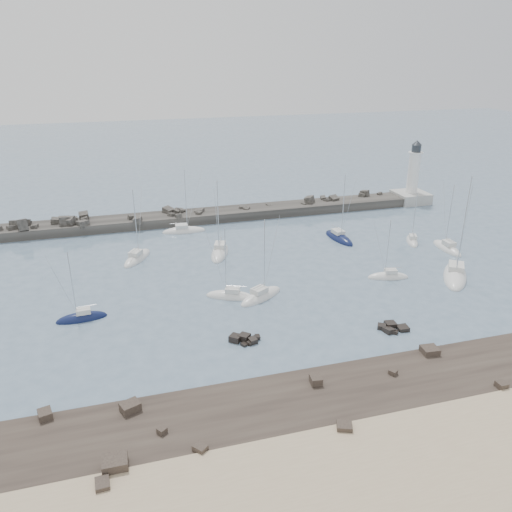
{
  "coord_description": "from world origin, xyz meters",
  "views": [
    {
      "loc": [
        -16.63,
        -57.69,
        32.07
      ],
      "look_at": [
        3.18,
        12.0,
        2.03
      ],
      "focal_mm": 35.0,
      "sensor_mm": 36.0,
      "label": 1
    }
  ],
  "objects_px": {
    "sailboat_12": "(412,241)",
    "sailboat_5": "(230,296)",
    "sailboat_4": "(184,231)",
    "sailboat_6": "(220,253)",
    "sailboat_2": "(82,318)",
    "lighthouse": "(411,189)",
    "sailboat_7": "(261,297)",
    "sailboat_8": "(339,238)",
    "sailboat_3": "(137,258)",
    "sailboat_10": "(447,249)",
    "sailboat_9": "(388,277)",
    "sailboat_11": "(455,276)"
  },
  "relations": [
    {
      "from": "sailboat_7",
      "to": "sailboat_12",
      "type": "distance_m",
      "value": 34.98
    },
    {
      "from": "lighthouse",
      "to": "sailboat_6",
      "type": "bearing_deg",
      "value": -158.85
    },
    {
      "from": "sailboat_2",
      "to": "sailboat_11",
      "type": "distance_m",
      "value": 54.32
    },
    {
      "from": "sailboat_4",
      "to": "sailboat_12",
      "type": "bearing_deg",
      "value": -23.3
    },
    {
      "from": "sailboat_4",
      "to": "sailboat_10",
      "type": "xyz_separation_m",
      "value": [
        42.62,
        -21.46,
        0.02
      ]
    },
    {
      "from": "lighthouse",
      "to": "sailboat_4",
      "type": "bearing_deg",
      "value": -173.47
    },
    {
      "from": "lighthouse",
      "to": "sailboat_2",
      "type": "bearing_deg",
      "value": -152.97
    },
    {
      "from": "sailboat_3",
      "to": "sailboat_7",
      "type": "xyz_separation_m",
      "value": [
        15.82,
        -18.84,
        0.0
      ]
    },
    {
      "from": "lighthouse",
      "to": "sailboat_4",
      "type": "height_order",
      "value": "lighthouse"
    },
    {
      "from": "sailboat_6",
      "to": "sailboat_10",
      "type": "bearing_deg",
      "value": -13.0
    },
    {
      "from": "sailboat_8",
      "to": "sailboat_12",
      "type": "height_order",
      "value": "sailboat_8"
    },
    {
      "from": "sailboat_4",
      "to": "sailboat_3",
      "type": "bearing_deg",
      "value": -129.8
    },
    {
      "from": "sailboat_4",
      "to": "sailboat_6",
      "type": "distance_m",
      "value": 13.32
    },
    {
      "from": "sailboat_9",
      "to": "sailboat_10",
      "type": "height_order",
      "value": "sailboat_10"
    },
    {
      "from": "sailboat_4",
      "to": "sailboat_12",
      "type": "distance_m",
      "value": 42.19
    },
    {
      "from": "sailboat_4",
      "to": "sailboat_7",
      "type": "bearing_deg",
      "value": -77.93
    },
    {
      "from": "sailboat_2",
      "to": "sailboat_7",
      "type": "xyz_separation_m",
      "value": [
        23.88,
        -0.46,
        0.0
      ]
    },
    {
      "from": "lighthouse",
      "to": "sailboat_3",
      "type": "relative_size",
      "value": 1.15
    },
    {
      "from": "sailboat_6",
      "to": "sailboat_11",
      "type": "bearing_deg",
      "value": -30.25
    },
    {
      "from": "sailboat_5",
      "to": "sailboat_6",
      "type": "relative_size",
      "value": 0.8
    },
    {
      "from": "sailboat_3",
      "to": "sailboat_6",
      "type": "distance_m",
      "value": 13.73
    },
    {
      "from": "sailboat_3",
      "to": "sailboat_8",
      "type": "xyz_separation_m",
      "value": [
        36.11,
        -0.39,
        -0.0
      ]
    },
    {
      "from": "sailboat_8",
      "to": "sailboat_12",
      "type": "relative_size",
      "value": 1.34
    },
    {
      "from": "lighthouse",
      "to": "sailboat_7",
      "type": "xyz_separation_m",
      "value": [
        -45.96,
        -36.1,
        -2.95
      ]
    },
    {
      "from": "sailboat_3",
      "to": "sailboat_12",
      "type": "distance_m",
      "value": 48.44
    },
    {
      "from": "sailboat_10",
      "to": "sailboat_12",
      "type": "distance_m",
      "value": 6.15
    },
    {
      "from": "lighthouse",
      "to": "sailboat_4",
      "type": "distance_m",
      "value": 52.82
    },
    {
      "from": "sailboat_9",
      "to": "sailboat_4",
      "type": "bearing_deg",
      "value": 132.66
    },
    {
      "from": "lighthouse",
      "to": "sailboat_6",
      "type": "xyz_separation_m",
      "value": [
        -48.11,
        -18.61,
        -2.94
      ]
    },
    {
      "from": "sailboat_4",
      "to": "sailboat_10",
      "type": "relative_size",
      "value": 1.06
    },
    {
      "from": "lighthouse",
      "to": "sailboat_7",
      "type": "relative_size",
      "value": 1.18
    },
    {
      "from": "lighthouse",
      "to": "sailboat_12",
      "type": "bearing_deg",
      "value": -121.03
    },
    {
      "from": "sailboat_3",
      "to": "sailboat_5",
      "type": "relative_size",
      "value": 1.14
    },
    {
      "from": "sailboat_8",
      "to": "sailboat_9",
      "type": "xyz_separation_m",
      "value": [
        0.12,
        -17.49,
        -0.01
      ]
    },
    {
      "from": "sailboat_9",
      "to": "sailboat_5",
      "type": "bearing_deg",
      "value": 179.25
    },
    {
      "from": "lighthouse",
      "to": "sailboat_9",
      "type": "xyz_separation_m",
      "value": [
        -25.54,
        -35.14,
        -2.96
      ]
    },
    {
      "from": "sailboat_7",
      "to": "sailboat_12",
      "type": "bearing_deg",
      "value": 22.54
    },
    {
      "from": "sailboat_4",
      "to": "sailboat_2",
      "type": "bearing_deg",
      "value": -120.48
    },
    {
      "from": "sailboat_4",
      "to": "sailboat_6",
      "type": "bearing_deg",
      "value": -71.24
    },
    {
      "from": "sailboat_2",
      "to": "sailboat_6",
      "type": "height_order",
      "value": "sailboat_6"
    },
    {
      "from": "sailboat_5",
      "to": "sailboat_7",
      "type": "relative_size",
      "value": 0.9
    },
    {
      "from": "sailboat_8",
      "to": "sailboat_11",
      "type": "height_order",
      "value": "sailboat_11"
    },
    {
      "from": "sailboat_8",
      "to": "sailboat_10",
      "type": "distance_m",
      "value": 18.68
    },
    {
      "from": "sailboat_4",
      "to": "sailboat_5",
      "type": "bearing_deg",
      "value": -85.36
    },
    {
      "from": "sailboat_3",
      "to": "sailboat_9",
      "type": "xyz_separation_m",
      "value": [
        36.23,
        -17.88,
        -0.01
      ]
    },
    {
      "from": "sailboat_12",
      "to": "sailboat_5",
      "type": "bearing_deg",
      "value": -161.58
    },
    {
      "from": "sailboat_7",
      "to": "sailboat_8",
      "type": "relative_size",
      "value": 0.94
    },
    {
      "from": "sailboat_8",
      "to": "sailboat_9",
      "type": "bearing_deg",
      "value": -89.6
    },
    {
      "from": "sailboat_2",
      "to": "sailboat_3",
      "type": "height_order",
      "value": "sailboat_3"
    },
    {
      "from": "sailboat_2",
      "to": "sailboat_11",
      "type": "height_order",
      "value": "sailboat_11"
    }
  ]
}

